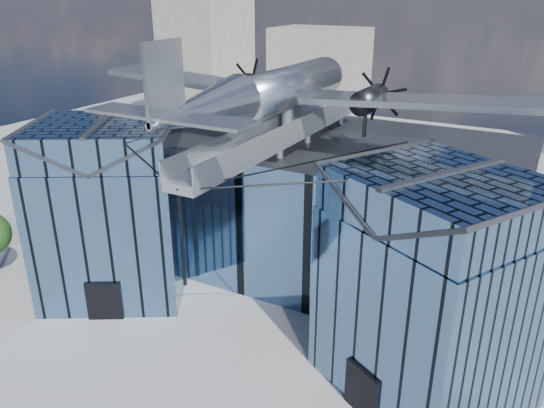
% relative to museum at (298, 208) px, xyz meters
% --- Properties ---
extents(ground_plane, '(120.00, 120.00, 0.00)m').
position_rel_museum_xyz_m(ground_plane, '(-0.00, -5.82, -5.54)').
color(ground_plane, '#959599').
extents(museum, '(32.88, 24.50, 17.60)m').
position_rel_museum_xyz_m(museum, '(0.00, 0.00, 0.00)').
color(museum, '#496E95').
rests_on(museum, ground).
extents(bg_towers, '(77.00, 24.50, 26.00)m').
position_rel_museum_xyz_m(bg_towers, '(1.45, 44.67, 4.47)').
color(bg_towers, gray).
rests_on(bg_towers, ground).
extents(tree_side_w, '(3.78, 3.78, 5.85)m').
position_rel_museum_xyz_m(tree_side_w, '(-22.15, 5.79, -1.58)').
color(tree_side_w, black).
rests_on(tree_side_w, ground).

